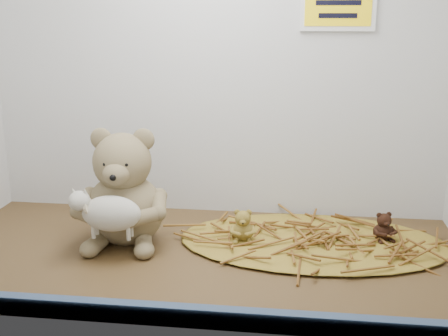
# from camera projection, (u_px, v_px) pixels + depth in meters

# --- Properties ---
(alcove_shell) EXTENTS (1.20, 0.60, 0.90)m
(alcove_shell) POSITION_uv_depth(u_px,v_px,m) (203.00, 49.00, 1.23)
(alcove_shell) COLOR #462F18
(alcove_shell) RESTS_ON ground
(front_rail) EXTENTS (1.19, 0.02, 0.04)m
(front_rail) POSITION_uv_depth(u_px,v_px,m) (171.00, 314.00, 0.98)
(front_rail) COLOR #3D5476
(front_rail) RESTS_ON shelf_floor
(straw_bed) EXTENTS (0.63, 0.37, 0.01)m
(straw_bed) POSITION_uv_depth(u_px,v_px,m) (312.00, 241.00, 1.33)
(straw_bed) COLOR olive
(straw_bed) RESTS_ON shelf_floor
(main_teddy) EXTENTS (0.23, 0.25, 0.27)m
(main_teddy) POSITION_uv_depth(u_px,v_px,m) (124.00, 186.00, 1.31)
(main_teddy) COLOR #908158
(main_teddy) RESTS_ON shelf_floor
(toy_lamb) EXTENTS (0.17, 0.10, 0.11)m
(toy_lamb) POSITION_uv_depth(u_px,v_px,m) (111.00, 213.00, 1.22)
(toy_lamb) COLOR beige
(toy_lamb) RESTS_ON main_teddy
(mini_teddy_tan) EXTENTS (0.07, 0.07, 0.08)m
(mini_teddy_tan) POSITION_uv_depth(u_px,v_px,m) (243.00, 224.00, 1.31)
(mini_teddy_tan) COLOR olive
(mini_teddy_tan) RESTS_ON straw_bed
(mini_teddy_brown) EXTENTS (0.07, 0.07, 0.07)m
(mini_teddy_brown) POSITION_uv_depth(u_px,v_px,m) (383.00, 225.00, 1.31)
(mini_teddy_brown) COLOR black
(mini_teddy_brown) RESTS_ON straw_bed
(wall_sign) EXTENTS (0.16, 0.01, 0.11)m
(wall_sign) POSITION_uv_depth(u_px,v_px,m) (338.00, 3.00, 1.36)
(wall_sign) COLOR yellow
(wall_sign) RESTS_ON back_wall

